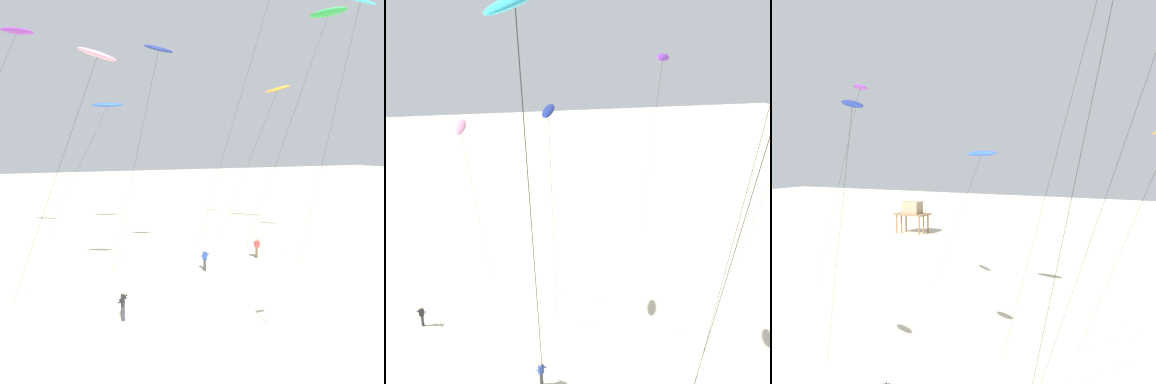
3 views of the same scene
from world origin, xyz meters
The scene contains 4 objects.
kite_purple centered at (-12.70, 19.43, 19.29)m, with size 9.78×4.07×19.93m.
kite_navy centered at (-3.85, 7.63, 16.34)m, with size 4.59×1.88×16.97m.
kite_blue centered at (-3.45, 24.58, 13.65)m, with size 8.01×3.04×14.03m.
stilt_house centered at (-29.74, 54.33, 3.95)m, with size 5.58×3.61×5.48m.
Camera 3 is at (13.87, -13.88, 13.77)m, focal length 44.44 mm.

